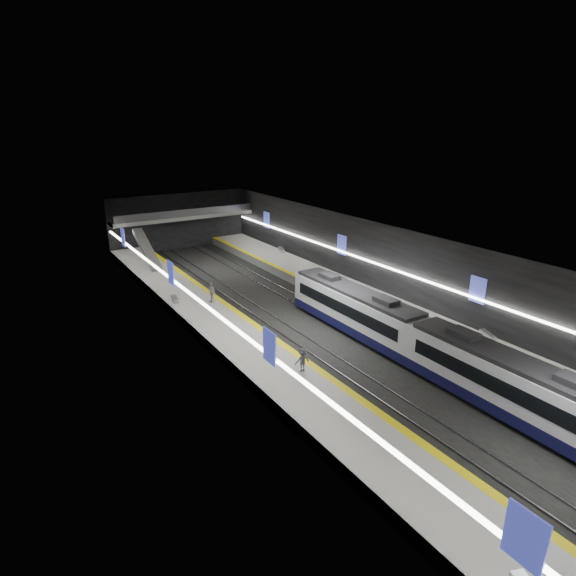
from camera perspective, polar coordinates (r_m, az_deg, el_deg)
ground at (r=42.79m, az=4.02°, el=-5.26°), size 70.00×70.00×0.00m
ceiling at (r=40.15m, az=4.28°, el=5.20°), size 20.00×70.00×0.04m
wall_left at (r=36.61m, az=-8.61°, el=-2.97°), size 0.04×70.00×8.00m
wall_right at (r=47.65m, az=13.90°, el=1.94°), size 0.04×70.00×8.00m
wall_back at (r=71.55m, az=-12.78°, el=7.70°), size 20.00×0.04×8.00m
platform_left at (r=39.00m, az=-4.98°, el=-7.01°), size 5.00×70.00×1.00m
tile_surface_left at (r=38.78m, az=-5.00°, el=-6.34°), size 5.00×70.00×0.02m
tactile_strip_left at (r=39.72m, az=-2.17°, el=-5.61°), size 0.60×70.00×0.02m
platform_right at (r=47.10m, az=11.44°, el=-2.60°), size 5.00×70.00×1.00m
tile_surface_right at (r=46.91m, az=11.48°, el=-2.02°), size 5.00×70.00×0.02m
tactile_strip_right at (r=45.50m, az=9.46°, el=-2.55°), size 0.60×70.00×0.02m
rails at (r=42.76m, az=4.02°, el=-5.18°), size 6.52×70.00×0.12m
train at (r=37.48m, az=15.28°, el=-5.93°), size 2.69×30.04×3.60m
ad_posters at (r=41.90m, az=3.35°, el=0.83°), size 19.94×53.50×2.20m
cove_light_left at (r=36.76m, az=-8.31°, el=-3.19°), size 0.25×68.60×0.12m
cove_light_right at (r=47.57m, az=13.72°, el=1.67°), size 0.25×68.60×0.12m
mezzanine_bridge at (r=69.44m, az=-12.25°, el=8.27°), size 20.00×3.00×1.50m
escalator at (r=61.21m, az=-16.40°, el=4.44°), size 1.20×7.50×3.92m
bench_left_far at (r=48.30m, az=-13.29°, el=-1.28°), size 0.75×1.73×0.41m
bench_right_near at (r=42.49m, az=22.56°, el=-5.18°), size 1.06×1.75×0.41m
bench_right_far at (r=64.95m, az=-0.80°, el=4.53°), size 1.18×2.04×0.48m
passenger_right_a at (r=41.81m, az=15.53°, el=-3.71°), size 0.66×0.78×1.80m
passenger_left_a at (r=47.14m, az=-9.05°, el=-0.52°), size 0.69×1.20×1.93m
passenger_left_b at (r=33.94m, az=1.68°, el=-8.55°), size 1.19×0.75×1.76m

